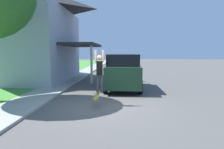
{
  "coord_description": "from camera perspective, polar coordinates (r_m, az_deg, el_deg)",
  "views": [
    {
      "loc": [
        0.73,
        -8.22,
        2.31
      ],
      "look_at": [
        0.2,
        1.87,
        1.18
      ],
      "focal_mm": 32.0,
      "sensor_mm": 36.0,
      "label": 1
    }
  ],
  "objects": [
    {
      "name": "ground_plane",
      "position": [
        8.57,
        -2.01,
        -9.25
      ],
      "size": [
        120.0,
        120.0,
        0.0
      ],
      "primitive_type": "plane",
      "color": "#54514F"
    },
    {
      "name": "lawn",
      "position": [
        16.84,
        -28.28,
        -2.13
      ],
      "size": [
        10.0,
        80.0,
        0.08
      ],
      "color": "#478E38",
      "rests_on": "ground_plane"
    },
    {
      "name": "sidewalk",
      "position": [
        15.04,
        -13.78,
        -2.44
      ],
      "size": [
        1.8,
        80.0,
        0.1
      ],
      "color": "#9E9E99",
      "rests_on": "ground_plane"
    },
    {
      "name": "house",
      "position": [
        18.31,
        -26.43,
        11.88
      ],
      "size": [
        11.76,
        8.94,
        8.08
      ],
      "color": "#99A3B2",
      "rests_on": "lawn"
    },
    {
      "name": "suv_parked",
      "position": [
        12.48,
        3.1,
        1.06
      ],
      "size": [
        2.16,
        4.53,
        2.19
      ],
      "color": "#193823",
      "rests_on": "ground_plane"
    },
    {
      "name": "car_down_street",
      "position": [
        26.91,
        2.09,
        2.95
      ],
      "size": [
        1.9,
        4.55,
        1.45
      ],
      "color": "navy",
      "rests_on": "ground_plane"
    },
    {
      "name": "skateboarder",
      "position": [
        8.58,
        -3.58,
        1.03
      ],
      "size": [
        0.41,
        0.22,
        1.85
      ],
      "color": "#38383D",
      "rests_on": "ground_plane"
    },
    {
      "name": "skateboard",
      "position": [
        8.56,
        -4.41,
        -6.21
      ],
      "size": [
        0.27,
        0.83,
        0.27
      ],
      "color": "#A89323",
      "rests_on": "ground_plane"
    }
  ]
}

